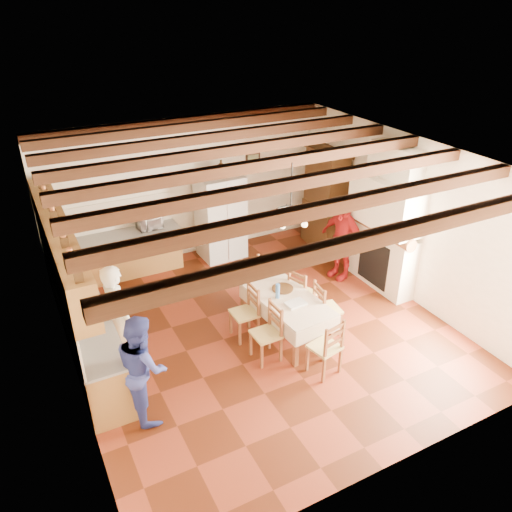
{
  "coord_description": "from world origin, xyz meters",
  "views": [
    {
      "loc": [
        -3.29,
        -6.22,
        5.14
      ],
      "look_at": [
        0.1,
        0.3,
        1.25
      ],
      "focal_mm": 35.0,
      "sensor_mm": 36.0,
      "label": 1
    }
  ],
  "objects_px": {
    "chair_left_near": "(266,333)",
    "microwave": "(149,222)",
    "hutch": "(325,200)",
    "chair_right_near": "(327,308)",
    "person_woman_blue": "(142,367)",
    "person_man": "(118,316)",
    "chair_left_far": "(244,312)",
    "chair_end_far": "(255,284)",
    "dining_table": "(287,302)",
    "refrigerator": "(221,217)",
    "chair_right_far": "(303,292)",
    "chair_end_near": "(325,346)",
    "person_woman_red": "(342,239)"
  },
  "relations": [
    {
      "from": "chair_left_near",
      "to": "microwave",
      "type": "bearing_deg",
      "value": -170.72
    },
    {
      "from": "hutch",
      "to": "chair_left_near",
      "type": "height_order",
      "value": "hutch"
    },
    {
      "from": "chair_right_near",
      "to": "person_woman_blue",
      "type": "bearing_deg",
      "value": 103.94
    },
    {
      "from": "person_man",
      "to": "chair_left_near",
      "type": "bearing_deg",
      "value": -128.07
    },
    {
      "from": "chair_left_far",
      "to": "chair_end_far",
      "type": "xyz_separation_m",
      "value": [
        0.58,
        0.73,
        0.0
      ]
    },
    {
      "from": "dining_table",
      "to": "chair_left_far",
      "type": "height_order",
      "value": "chair_left_far"
    },
    {
      "from": "person_man",
      "to": "refrigerator",
      "type": "bearing_deg",
      "value": -59.92
    },
    {
      "from": "chair_end_far",
      "to": "microwave",
      "type": "relative_size",
      "value": 1.98
    },
    {
      "from": "dining_table",
      "to": "chair_left_near",
      "type": "height_order",
      "value": "chair_left_near"
    },
    {
      "from": "refrigerator",
      "to": "person_woman_blue",
      "type": "xyz_separation_m",
      "value": [
        -2.81,
        -3.79,
        -0.13
      ]
    },
    {
      "from": "chair_left_near",
      "to": "dining_table",
      "type": "bearing_deg",
      "value": 121.1
    },
    {
      "from": "chair_right_far",
      "to": "chair_end_far",
      "type": "distance_m",
      "value": 0.89
    },
    {
      "from": "hutch",
      "to": "dining_table",
      "type": "relative_size",
      "value": 1.31
    },
    {
      "from": "dining_table",
      "to": "chair_end_far",
      "type": "height_order",
      "value": "chair_end_far"
    },
    {
      "from": "chair_right_far",
      "to": "person_man",
      "type": "relative_size",
      "value": 0.56
    },
    {
      "from": "chair_left_far",
      "to": "person_woman_blue",
      "type": "distance_m",
      "value": 2.17
    },
    {
      "from": "chair_right_near",
      "to": "chair_end_far",
      "type": "relative_size",
      "value": 1.0
    },
    {
      "from": "refrigerator",
      "to": "chair_end_near",
      "type": "height_order",
      "value": "refrigerator"
    },
    {
      "from": "chair_right_far",
      "to": "chair_end_far",
      "type": "height_order",
      "value": "same"
    },
    {
      "from": "refrigerator",
      "to": "chair_right_near",
      "type": "relative_size",
      "value": 1.9
    },
    {
      "from": "chair_right_far",
      "to": "microwave",
      "type": "relative_size",
      "value": 1.98
    },
    {
      "from": "chair_end_near",
      "to": "person_woman_blue",
      "type": "relative_size",
      "value": 0.61
    },
    {
      "from": "dining_table",
      "to": "person_woman_blue",
      "type": "distance_m",
      "value": 2.68
    },
    {
      "from": "chair_right_far",
      "to": "dining_table",
      "type": "bearing_deg",
      "value": 106.71
    },
    {
      "from": "chair_right_far",
      "to": "person_woman_red",
      "type": "height_order",
      "value": "person_woman_red"
    },
    {
      "from": "chair_end_near",
      "to": "chair_left_near",
      "type": "bearing_deg",
      "value": -58.78
    },
    {
      "from": "person_man",
      "to": "microwave",
      "type": "relative_size",
      "value": 3.53
    },
    {
      "from": "refrigerator",
      "to": "chair_right_near",
      "type": "height_order",
      "value": "refrigerator"
    },
    {
      "from": "chair_left_near",
      "to": "microwave",
      "type": "xyz_separation_m",
      "value": [
        -0.68,
        3.7,
        0.55
      ]
    },
    {
      "from": "chair_right_far",
      "to": "person_woman_blue",
      "type": "xyz_separation_m",
      "value": [
        -3.14,
        -1.0,
        0.3
      ]
    },
    {
      "from": "hutch",
      "to": "microwave",
      "type": "height_order",
      "value": "hutch"
    },
    {
      "from": "hutch",
      "to": "chair_left_far",
      "type": "distance_m",
      "value": 3.83
    },
    {
      "from": "person_woman_blue",
      "to": "microwave",
      "type": "distance_m",
      "value": 4.16
    },
    {
      "from": "chair_left_far",
      "to": "chair_end_far",
      "type": "distance_m",
      "value": 0.93
    },
    {
      "from": "chair_end_far",
      "to": "person_man",
      "type": "relative_size",
      "value": 0.56
    },
    {
      "from": "dining_table",
      "to": "person_man",
      "type": "xyz_separation_m",
      "value": [
        -2.61,
        0.58,
        0.21
      ]
    },
    {
      "from": "chair_right_far",
      "to": "chair_end_near",
      "type": "relative_size",
      "value": 1.0
    },
    {
      "from": "chair_left_far",
      "to": "person_man",
      "type": "xyz_separation_m",
      "value": [
        -1.96,
        0.3,
        0.38
      ]
    },
    {
      "from": "dining_table",
      "to": "chair_end_near",
      "type": "xyz_separation_m",
      "value": [
        0.03,
        -1.06,
        -0.16
      ]
    },
    {
      "from": "chair_left_far",
      "to": "person_woman_blue",
      "type": "relative_size",
      "value": 0.61
    },
    {
      "from": "person_man",
      "to": "chair_right_far",
      "type": "bearing_deg",
      "value": -106.17
    },
    {
      "from": "refrigerator",
      "to": "hutch",
      "type": "relative_size",
      "value": 0.81
    },
    {
      "from": "chair_right_near",
      "to": "chair_end_near",
      "type": "height_order",
      "value": "same"
    },
    {
      "from": "chair_right_far",
      "to": "chair_end_far",
      "type": "bearing_deg",
      "value": 25.93
    },
    {
      "from": "refrigerator",
      "to": "person_woman_red",
      "type": "relative_size",
      "value": 1.08
    },
    {
      "from": "chair_end_near",
      "to": "chair_left_far",
      "type": "bearing_deg",
      "value": -75.07
    },
    {
      "from": "chair_right_far",
      "to": "chair_left_far",
      "type": "bearing_deg",
      "value": 76.57
    },
    {
      "from": "chair_left_near",
      "to": "chair_left_far",
      "type": "xyz_separation_m",
      "value": [
        -0.04,
        0.66,
        0.0
      ]
    },
    {
      "from": "person_woman_red",
      "to": "dining_table",
      "type": "bearing_deg",
      "value": -71.68
    },
    {
      "from": "hutch",
      "to": "person_woman_red",
      "type": "xyz_separation_m",
      "value": [
        -0.46,
        -1.28,
        -0.28
      ]
    }
  ]
}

